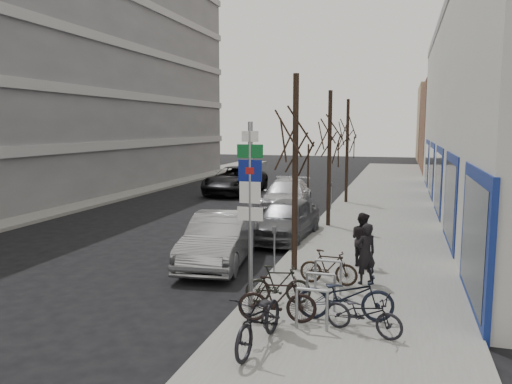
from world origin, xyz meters
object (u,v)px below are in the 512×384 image
Objects in this scene: parked_car_mid at (286,219)px; bike_mid_curb at (346,292)px; pedestrian_near at (366,254)px; meter_front at (274,245)px; highway_sign_pole at (250,206)px; tree_mid at (330,126)px; bike_near_right at (277,299)px; tree_far at (348,126)px; bike_rack at (321,287)px; parked_car_front at (220,239)px; meter_back at (331,193)px; lane_car at (235,180)px; bike_far_inner at (329,267)px; bike_mid_inner at (278,284)px; meter_mid at (311,212)px; pedestrian_far at (363,239)px; parked_car_back at (287,195)px; bike_far_curb at (363,310)px; bike_near_left at (260,315)px; tree_near at (296,126)px.

bike_mid_curb is at bearing -64.22° from parked_car_mid.
meter_front is at bearing -42.89° from pedestrian_near.
meter_front is at bearing 94.75° from highway_sign_pole.
tree_mid is 10.91m from bike_near_right.
tree_far is at bearing 86.33° from parked_car_mid.
parked_car_front reaches higher than bike_rack.
meter_back reaches higher than bike_near_right.
lane_car is at bearing -97.80° from pedestrian_near.
pedestrian_near is (0.88, 0.33, 0.33)m from bike_far_inner.
parked_car_front is 3.90m from parked_car_mid.
highway_sign_pole is at bearing 136.10° from bike_mid_inner.
bike_near_right is at bearing -74.16° from parked_car_mid.
meter_mid is 0.86× the size of bike_mid_inner.
bike_rack is 0.72m from bike_mid_curb.
pedestrian_far reaches higher than bike_near_right.
tree_mid is 1.20× the size of parked_car_front.
pedestrian_near is (1.76, 2.03, 0.33)m from bike_mid_inner.
meter_front is 0.86× the size of bike_far_inner.
meter_mid is at bearing 60.44° from parked_car_front.
bike_rack is at bearing 23.59° from highway_sign_pole.
parked_car_front is at bearing -100.68° from tree_far.
tree_mid is 8.44m from bike_far_inner.
parked_car_back reaches higher than bike_mid_inner.
parked_car_mid reaches higher than bike_near_right.
bike_far_curb is at bearing -102.56° from bike_near_right.
tree_far is at bearing 94.32° from bike_rack.
bike_rack is at bearing -85.68° from tree_far.
bike_rack is 1.78× the size of meter_front.
bike_near_left is at bearing -83.81° from parked_car_back.
meter_back is at bearing -114.49° from pedestrian_near.
bike_near_left is (0.45, -5.05, -3.35)m from tree_near.
pedestrian_far is at bearing 21.77° from bike_far_curb.
tree_far is at bearing 41.43° from parked_car_back.
meter_back is (-0.45, -2.50, -3.19)m from tree_far.
parked_car_mid is at bearing -82.31° from parked_car_back.
tree_mid is at bearing 86.32° from meter_front.
meter_mid is 4.73m from pedestrian_far.
highway_sign_pole is 0.76× the size of tree_far.
meter_mid reaches higher than bike_far_inner.
highway_sign_pole is 7.90m from parked_car_mid.
lane_car is at bearing 29.74° from bike_far_inner.
tree_near is at bearing -90.00° from tree_far.
parked_car_front is 15.85m from lane_car.
bike_far_inner is (1.11, -1.09, -3.50)m from tree_near.
tree_mid is at bearing -7.26° from bike_near_right.
parked_car_back is at bearing 107.55° from bike_near_left.
bike_far_inner is 18.54m from lane_car.
tree_near is at bearing -87.55° from meter_back.
parked_car_mid is at bearing 108.84° from bike_rack.
pedestrian_near is (4.37, -1.18, 0.17)m from parked_car_front.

